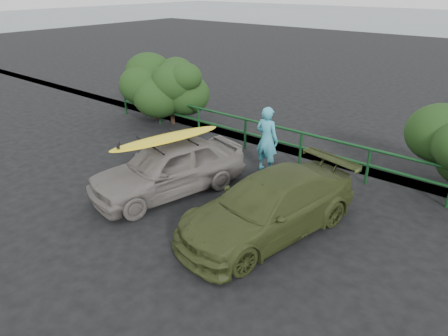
# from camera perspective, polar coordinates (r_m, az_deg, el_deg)

# --- Properties ---
(ground) EXTENTS (80.00, 80.00, 0.00)m
(ground) POSITION_cam_1_polar(r_m,az_deg,el_deg) (9.16, -10.49, -8.06)
(ground) COLOR black
(guardrail) EXTENTS (14.00, 0.08, 1.04)m
(guardrail) POSITION_cam_1_polar(r_m,az_deg,el_deg) (12.36, 6.82, 3.92)
(guardrail) COLOR #123F1B
(guardrail) RESTS_ON ground
(shrub_left) EXTENTS (3.20, 2.40, 2.34)m
(shrub_left) POSITION_cam_1_polar(r_m,az_deg,el_deg) (15.36, -7.77, 10.64)
(shrub_left) COLOR #1F3D16
(shrub_left) RESTS_ON ground
(sedan) EXTENTS (2.62, 4.33, 1.38)m
(sedan) POSITION_cam_1_polar(r_m,az_deg,el_deg) (10.18, -7.94, 0.12)
(sedan) COLOR slate
(sedan) RESTS_ON ground
(olive_vehicle) EXTENTS (2.70, 4.64, 1.27)m
(olive_vehicle) POSITION_cam_1_polar(r_m,az_deg,el_deg) (8.55, 6.39, -5.39)
(olive_vehicle) COLOR #38431D
(olive_vehicle) RESTS_ON ground
(man) EXTENTS (0.69, 0.46, 1.89)m
(man) POSITION_cam_1_polar(r_m,az_deg,el_deg) (11.22, 6.13, 4.05)
(man) COLOR #40A8C0
(man) RESTS_ON ground
(roof_rack) EXTENTS (1.60, 1.30, 0.05)m
(roof_rack) POSITION_cam_1_polar(r_m,az_deg,el_deg) (9.91, -8.18, 3.86)
(roof_rack) COLOR black
(roof_rack) RESTS_ON sedan
(surfboard) EXTENTS (1.36, 3.03, 0.09)m
(surfboard) POSITION_cam_1_polar(r_m,az_deg,el_deg) (9.88, -8.21, 4.22)
(surfboard) COLOR yellow
(surfboard) RESTS_ON roof_rack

